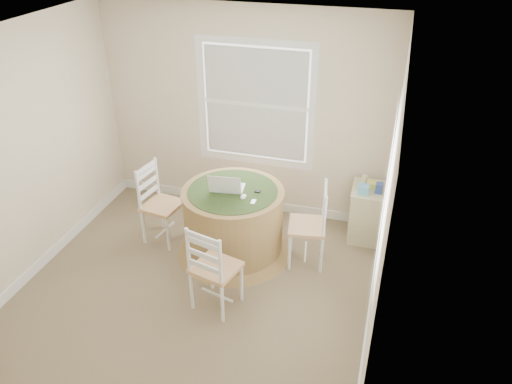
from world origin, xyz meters
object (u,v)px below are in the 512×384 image
(chair_near, at_px, (216,267))
(corner_chest, at_px, (366,213))
(laptop, at_px, (227,187))
(chair_left, at_px, (162,205))
(chair_right, at_px, (307,226))
(round_table, at_px, (233,219))

(chair_near, distance_m, corner_chest, 2.08)
(chair_near, height_order, laptop, laptop)
(chair_left, height_order, chair_right, same)
(chair_right, height_order, laptop, laptop)
(round_table, bearing_deg, chair_left, -179.96)
(chair_near, relative_size, laptop, 2.43)
(chair_left, distance_m, corner_chest, 2.41)
(chair_right, height_order, corner_chest, chair_right)
(round_table, xyz_separation_m, chair_right, (0.83, 0.06, 0.03))
(chair_near, bearing_deg, chair_left, -27.63)
(chair_left, height_order, chair_near, same)
(laptop, bearing_deg, round_table, 169.62)
(round_table, distance_m, chair_right, 0.83)
(round_table, distance_m, chair_near, 0.91)
(corner_chest, bearing_deg, chair_left, -163.69)
(chair_left, bearing_deg, round_table, -81.85)
(chair_right, distance_m, laptop, 0.97)
(chair_right, distance_m, corner_chest, 0.90)
(chair_right, relative_size, corner_chest, 1.41)
(round_table, distance_m, corner_chest, 1.59)
(chair_near, height_order, corner_chest, chair_near)
(chair_left, xyz_separation_m, corner_chest, (2.29, 0.73, -0.14))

